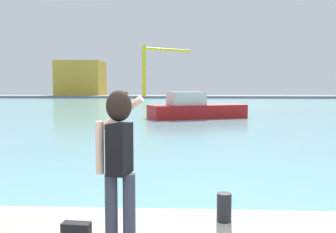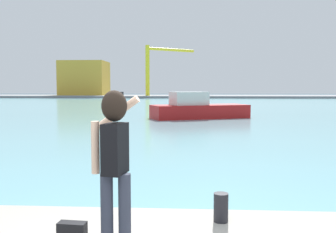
{
  "view_description": "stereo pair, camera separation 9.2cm",
  "coord_description": "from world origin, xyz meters",
  "px_view_note": "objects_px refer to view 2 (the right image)",
  "views": [
    {
      "loc": [
        0.27,
        -3.28,
        2.32
      ],
      "look_at": [
        -0.17,
        5.56,
        1.64
      ],
      "focal_mm": 39.4,
      "sensor_mm": 36.0,
      "label": 1
    },
    {
      "loc": [
        0.37,
        -3.28,
        2.32
      ],
      "look_at": [
        -0.17,
        5.56,
        1.64
      ],
      "focal_mm": 39.4,
      "sensor_mm": 36.0,
      "label": 2
    }
  ],
  "objects_px": {
    "port_crane": "(156,63)",
    "person_photographer": "(114,152)",
    "handbag": "(72,233)",
    "warehouse_left": "(85,78)",
    "boat_moored": "(198,109)",
    "harbor_bollard": "(221,207)"
  },
  "relations": [
    {
      "from": "port_crane",
      "to": "person_photographer",
      "type": "bearing_deg",
      "value": -84.93
    },
    {
      "from": "handbag",
      "to": "warehouse_left",
      "type": "relative_size",
      "value": 0.03
    },
    {
      "from": "boat_moored",
      "to": "warehouse_left",
      "type": "relative_size",
      "value": 0.67
    },
    {
      "from": "handbag",
      "to": "boat_moored",
      "type": "distance_m",
      "value": 24.56
    },
    {
      "from": "port_crane",
      "to": "boat_moored",
      "type": "bearing_deg",
      "value": -81.71
    },
    {
      "from": "handbag",
      "to": "warehouse_left",
      "type": "xyz_separation_m",
      "value": [
        -26.75,
        92.56,
        4.32
      ]
    },
    {
      "from": "person_photographer",
      "to": "port_crane",
      "type": "height_order",
      "value": "port_crane"
    },
    {
      "from": "harbor_bollard",
      "to": "handbag",
      "type": "bearing_deg",
      "value": -155.82
    },
    {
      "from": "harbor_bollard",
      "to": "boat_moored",
      "type": "xyz_separation_m",
      "value": [
        0.14,
        23.7,
        -0.0
      ]
    },
    {
      "from": "handbag",
      "to": "boat_moored",
      "type": "relative_size",
      "value": 0.04
    },
    {
      "from": "port_crane",
      "to": "harbor_bollard",
      "type": "bearing_deg",
      "value": -84.06
    },
    {
      "from": "handbag",
      "to": "boat_moored",
      "type": "bearing_deg",
      "value": 85.59
    },
    {
      "from": "harbor_bollard",
      "to": "boat_moored",
      "type": "relative_size",
      "value": 0.05
    },
    {
      "from": "boat_moored",
      "to": "port_crane",
      "type": "distance_m",
      "value": 63.66
    },
    {
      "from": "boat_moored",
      "to": "person_photographer",
      "type": "bearing_deg",
      "value": -115.18
    },
    {
      "from": "harbor_bollard",
      "to": "port_crane",
      "type": "distance_m",
      "value": 87.05
    },
    {
      "from": "handbag",
      "to": "port_crane",
      "type": "distance_m",
      "value": 87.67
    },
    {
      "from": "warehouse_left",
      "to": "port_crane",
      "type": "bearing_deg",
      "value": -15.84
    },
    {
      "from": "handbag",
      "to": "warehouse_left",
      "type": "distance_m",
      "value": 96.44
    },
    {
      "from": "person_photographer",
      "to": "warehouse_left",
      "type": "distance_m",
      "value": 96.59
    },
    {
      "from": "warehouse_left",
      "to": "port_crane",
      "type": "distance_m",
      "value": 20.61
    },
    {
      "from": "person_photographer",
      "to": "handbag",
      "type": "xyz_separation_m",
      "value": [
        -0.51,
        0.04,
        -0.95
      ]
    }
  ]
}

